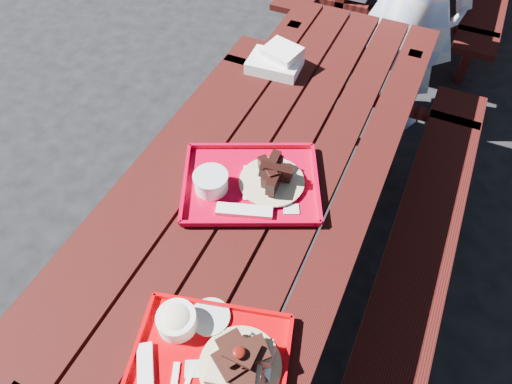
% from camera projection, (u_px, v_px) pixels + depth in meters
% --- Properties ---
extents(ground, '(60.00, 60.00, 0.00)m').
position_uv_depth(ground, '(269.00, 278.00, 2.20)').
color(ground, black).
rests_on(ground, ground).
extents(picnic_table_near, '(1.41, 2.40, 0.75)m').
position_uv_depth(picnic_table_near, '(272.00, 207.00, 1.77)').
color(picnic_table_near, '#380E0A').
rests_on(picnic_table_near, ground).
extents(near_tray, '(0.48, 0.41, 0.13)m').
position_uv_depth(near_tray, '(211.00, 351.00, 1.19)').
color(near_tray, '#C60007').
rests_on(near_tray, picnic_table_near).
extents(far_tray, '(0.57, 0.52, 0.08)m').
position_uv_depth(far_tray, '(249.00, 183.00, 1.57)').
color(far_tray, '#C10022').
rests_on(far_tray, picnic_table_near).
extents(white_cloth, '(0.24, 0.20, 0.09)m').
position_uv_depth(white_cloth, '(277.00, 61.00, 2.00)').
color(white_cloth, white).
rests_on(white_cloth, picnic_table_near).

